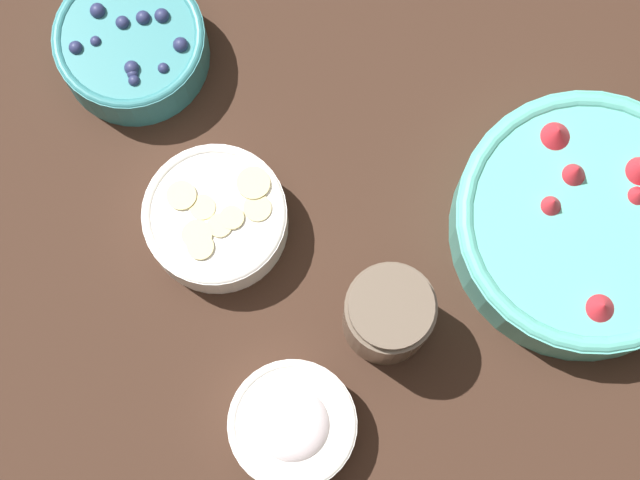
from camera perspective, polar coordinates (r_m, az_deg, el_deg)
ground_plane at (r=1.11m, az=-0.84°, el=4.08°), size 4.00×4.00×0.00m
bowl_strawberries at (r=1.08m, az=14.06°, el=0.86°), size 0.26×0.26×0.09m
bowl_blueberries at (r=1.13m, az=-10.02°, el=10.24°), size 0.16×0.16×0.06m
bowl_bananas at (r=1.07m, az=-5.57°, el=1.17°), size 0.14×0.14×0.05m
bowl_cream at (r=1.03m, az=-1.47°, el=-9.84°), size 0.12×0.12×0.05m
jar_chocolate at (r=1.03m, az=3.43°, el=-4.14°), size 0.09×0.09×0.10m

